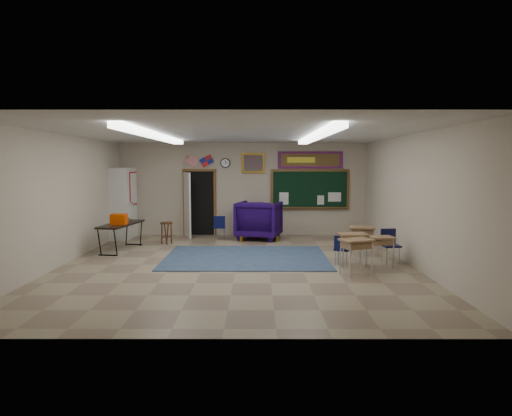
{
  "coord_description": "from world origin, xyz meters",
  "views": [
    {
      "loc": [
        0.46,
        -10.35,
        2.31
      ],
      "look_at": [
        0.44,
        1.5,
        1.17
      ],
      "focal_mm": 32.0,
      "sensor_mm": 36.0,
      "label": 1
    }
  ],
  "objects_px": {
    "student_desk_front_right": "(362,240)",
    "folding_table": "(121,236)",
    "wingback_armchair": "(259,220)",
    "wooden_stool": "(167,233)",
    "student_desk_front_left": "(352,248)"
  },
  "relations": [
    {
      "from": "wingback_armchair",
      "to": "folding_table",
      "type": "distance_m",
      "value": 4.17
    },
    {
      "from": "student_desk_front_left",
      "to": "wooden_stool",
      "type": "relative_size",
      "value": 1.19
    },
    {
      "from": "folding_table",
      "to": "wooden_stool",
      "type": "height_order",
      "value": "folding_table"
    },
    {
      "from": "folding_table",
      "to": "student_desk_front_left",
      "type": "bearing_deg",
      "value": -9.64
    },
    {
      "from": "wingback_armchair",
      "to": "wooden_stool",
      "type": "height_order",
      "value": "wingback_armchair"
    },
    {
      "from": "student_desk_front_right",
      "to": "wooden_stool",
      "type": "relative_size",
      "value": 1.17
    },
    {
      "from": "folding_table",
      "to": "wooden_stool",
      "type": "relative_size",
      "value": 2.9
    },
    {
      "from": "wingback_armchair",
      "to": "folding_table",
      "type": "xyz_separation_m",
      "value": [
        -3.72,
        -1.88,
        -0.19
      ]
    },
    {
      "from": "student_desk_front_right",
      "to": "wooden_stool",
      "type": "distance_m",
      "value": 5.56
    },
    {
      "from": "wingback_armchair",
      "to": "wooden_stool",
      "type": "xyz_separation_m",
      "value": [
        -2.69,
        -0.89,
        -0.26
      ]
    },
    {
      "from": "student_desk_front_left",
      "to": "folding_table",
      "type": "bearing_deg",
      "value": 155.08
    },
    {
      "from": "student_desk_front_left",
      "to": "folding_table",
      "type": "distance_m",
      "value": 6.13
    },
    {
      "from": "wooden_stool",
      "to": "student_desk_front_left",
      "type": "bearing_deg",
      "value": -31.68
    },
    {
      "from": "student_desk_front_left",
      "to": "student_desk_front_right",
      "type": "xyz_separation_m",
      "value": [
        0.49,
        1.21,
        -0.01
      ]
    },
    {
      "from": "student_desk_front_right",
      "to": "folding_table",
      "type": "xyz_separation_m",
      "value": [
        -6.3,
        0.76,
        -0.01
      ]
    }
  ]
}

